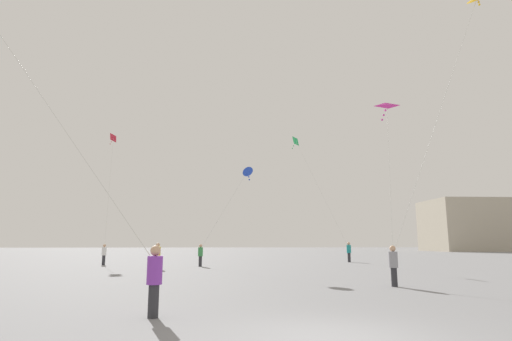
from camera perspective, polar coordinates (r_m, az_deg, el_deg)
The scene contains 13 objects.
ground_plane at distance 8.49m, azimuth 10.81°, elevation -22.05°, with size 300.00×300.00×0.00m, color slate.
person_in_grey at distance 18.39m, azimuth 18.61°, elevation -12.24°, with size 0.37×0.37×1.68m.
person_in_white at distance 36.41m, azimuth -20.42°, elevation -10.78°, with size 0.37×0.37×1.68m.
person_in_purple at distance 10.66m, azimuth -13.97°, elevation -14.30°, with size 0.38×0.38×1.72m.
person_in_teal at distance 39.99m, azimuth 12.82°, elevation -10.89°, with size 0.40×0.40×1.85m.
person_in_yellow at distance 29.71m, azimuth -13.55°, elevation -11.33°, with size 0.39×0.39×1.78m.
person_in_green at distance 32.21m, azimuth -7.75°, elevation -11.49°, with size 0.37×0.37×1.68m.
kite_amber_diamond at distance 23.95m, azimuth 28.36°, elevation 20.16°, with size 5.70×1.33×12.60m.
kite_crimson_delta at distance 47.65m, azimuth -19.27°, elevation 4.01°, with size 3.09×10.61×12.28m.
kite_cobalt_diamond at distance 27.15m, azimuth -1.33°, elevation -0.38°, with size 3.71×5.99×5.48m.
kite_emerald_delta at distance 39.36m, azimuth 5.75°, elevation 3.76°, with size 5.33×1.26×10.43m.
kite_magenta_delta at distance 22.00m, azimuth 17.77°, elevation 8.18°, with size 1.67×2.85×7.62m.
building_left_hall at distance 101.05m, azimuth 28.57°, elevation -6.75°, with size 21.41×14.43×10.88m.
Camera 1 is at (-2.14, -8.02, 1.79)m, focal length 28.70 mm.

